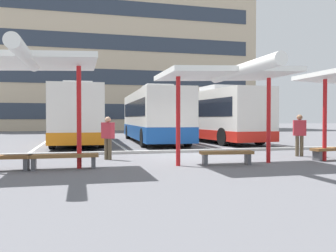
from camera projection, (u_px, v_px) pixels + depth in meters
name	position (u px, v px, depth m)	size (l,w,h in m)	color
ground_plane	(191.00, 156.00, 14.00)	(160.00, 160.00, 0.00)	slate
terminal_building	(111.00, 52.00, 49.39)	(38.51, 12.00, 24.24)	#C6B293
coach_bus_0	(79.00, 116.00, 21.32)	(2.91, 10.99, 3.53)	silver
coach_bus_1	(153.00, 117.00, 22.26)	(2.92, 11.09, 3.46)	silver
coach_bus_2	(207.00, 116.00, 23.69)	(3.71, 12.30, 3.54)	silver
lane_stripe_0	(45.00, 142.00, 22.08)	(0.16, 14.00, 0.01)	white
lane_stripe_1	(113.00, 141.00, 23.13)	(0.16, 14.00, 0.01)	white
lane_stripe_2	(176.00, 140.00, 24.17)	(0.16, 14.00, 0.01)	white
lane_stripe_3	(234.00, 139.00, 25.21)	(0.16, 14.00, 0.01)	white
waiting_shelter_0	(30.00, 64.00, 9.98)	(3.67, 4.45, 3.31)	red
bench_1	(64.00, 158.00, 10.42)	(2.00, 0.44, 0.45)	brown
waiting_shelter_1	(228.00, 75.00, 11.27)	(4.19, 4.71, 3.11)	red
bench_2	(226.00, 154.00, 11.45)	(1.77, 0.64, 0.45)	brown
bench_3	(333.00, 151.00, 12.75)	(1.88, 0.67, 0.45)	brown
platform_kerb	(180.00, 151.00, 15.54)	(44.00, 0.24, 0.12)	#ADADA8
waiting_passenger_0	(108.00, 135.00, 12.81)	(0.48, 0.47, 1.57)	brown
waiting_passenger_1	(299.00, 132.00, 13.96)	(0.53, 0.41, 1.66)	brown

